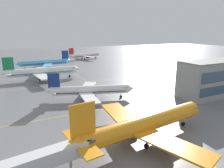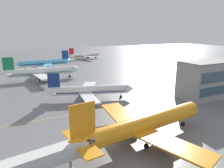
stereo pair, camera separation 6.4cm
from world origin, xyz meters
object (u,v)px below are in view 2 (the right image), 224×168
(airliner_third_row, at_px, (42,72))
(jet_bridge, at_px, (53,156))
(airliner_far_left_stand, at_px, (45,62))
(airliner_front_gate, at_px, (144,124))
(airliner_far_right_stand, at_px, (85,55))
(airliner_second_row, at_px, (90,90))

(airliner_third_row, distance_m, jet_bridge, 78.18)
(airliner_far_left_stand, bearing_deg, airliner_third_row, -100.59)
(airliner_front_gate, xyz_separation_m, jet_bridge, (-20.88, -3.11, -0.14))
(airliner_far_right_stand, distance_m, jet_bridge, 155.07)
(airliner_second_row, relative_size, airliner_far_left_stand, 0.88)
(airliner_second_row, bearing_deg, airliner_third_row, 105.87)
(airliner_third_row, height_order, airliner_far_left_stand, airliner_third_row)
(airliner_second_row, height_order, airliner_far_left_stand, airliner_far_left_stand)
(airliner_third_row, height_order, airliner_far_right_stand, airliner_third_row)
(airliner_front_gate, xyz_separation_m, airliner_far_left_stand, (-6.27, 109.51, -0.27))
(airliner_front_gate, height_order, airliner_third_row, airliner_third_row)
(airliner_far_right_stand, bearing_deg, airliner_third_row, -124.04)
(airliner_second_row, bearing_deg, airliner_front_gate, -88.10)
(airliner_third_row, bearing_deg, airliner_front_gate, -80.28)
(airliner_far_left_stand, bearing_deg, airliner_second_row, -86.11)
(airliner_third_row, relative_size, jet_bridge, 2.23)
(airliner_front_gate, bearing_deg, airliner_far_left_stand, 93.28)
(airliner_front_gate, relative_size, airliner_second_row, 1.22)
(airliner_second_row, relative_size, airliner_third_row, 0.81)
(airliner_second_row, relative_size, airliner_far_right_stand, 0.96)
(airliner_front_gate, bearing_deg, airliner_far_right_stand, 76.97)
(airliner_front_gate, xyz_separation_m, airliner_far_right_stand, (32.93, 142.32, -0.60))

